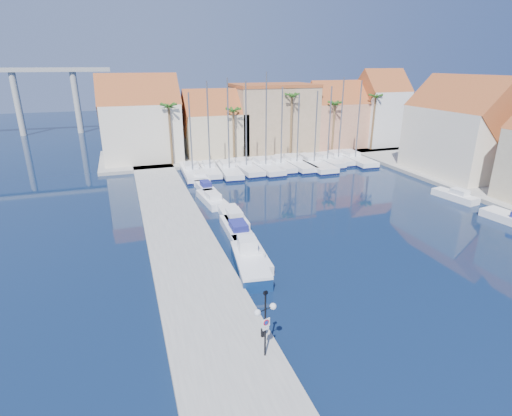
{
  "coord_description": "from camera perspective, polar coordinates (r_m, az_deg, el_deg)",
  "views": [
    {
      "loc": [
        -13.07,
        -20.02,
        15.44
      ],
      "look_at": [
        -2.2,
        12.3,
        3.0
      ],
      "focal_mm": 28.0,
      "sensor_mm": 36.0,
      "label": 1
    }
  ],
  "objects": [
    {
      "name": "palm_2",
      "position": [
        67.89,
        5.17,
        15.38
      ],
      "size": [
        2.6,
        2.6,
        11.15
      ],
      "color": "brown",
      "rests_on": "shore_north"
    },
    {
      "name": "building_6",
      "position": [
        63.63,
        27.24,
        9.81
      ],
      "size": [
        9.0,
        14.3,
        13.5
      ],
      "color": "beige",
      "rests_on": "shore_east"
    },
    {
      "name": "palm_1",
      "position": [
        64.74,
        -3.26,
        13.53
      ],
      "size": [
        2.6,
        2.6,
        9.15
      ],
      "color": "brown",
      "rests_on": "shore_north"
    },
    {
      "name": "building_0",
      "position": [
        67.68,
        -16.16,
        11.7
      ],
      "size": [
        12.3,
        9.0,
        13.5
      ],
      "color": "beige",
      "rests_on": "shore_north"
    },
    {
      "name": "palm_0",
      "position": [
        62.75,
        -12.38,
        13.78
      ],
      "size": [
        2.6,
        2.6,
        10.15
      ],
      "color": "brown",
      "rests_on": "shore_north"
    },
    {
      "name": "quay_west",
      "position": [
        37.03,
        -10.65,
        -4.55
      ],
      "size": [
        6.0,
        77.0,
        0.5
      ],
      "primitive_type": "cube",
      "color": "gray",
      "rests_on": "ground"
    },
    {
      "name": "sailboat_8",
      "position": [
        65.83,
        9.91,
        6.72
      ],
      "size": [
        2.89,
        8.68,
        12.13
      ],
      "rotation": [
        0.0,
        0.0,
        0.07
      ],
      "color": "white",
      "rests_on": "ground"
    },
    {
      "name": "sailboat_10",
      "position": [
        68.39,
        13.71,
        6.92
      ],
      "size": [
        3.26,
        11.13,
        12.9
      ],
      "rotation": [
        0.0,
        0.0,
        -0.03
      ],
      "color": "white",
      "rests_on": "ground"
    },
    {
      "name": "palm_4",
      "position": [
        75.74,
        16.71,
        14.77
      ],
      "size": [
        2.6,
        2.6,
        10.65
      ],
      "color": "brown",
      "rests_on": "shore_north"
    },
    {
      "name": "sailboat_7",
      "position": [
        63.93,
        8.02,
        6.38
      ],
      "size": [
        3.14,
        11.79,
        11.54
      ],
      "rotation": [
        0.0,
        0.0,
        -0.0
      ],
      "color": "white",
      "rests_on": "ground"
    },
    {
      "name": "shore_north",
      "position": [
        73.42,
        0.15,
        8.1
      ],
      "size": [
        54.0,
        16.0,
        0.5
      ],
      "primitive_type": "cube",
      "color": "gray",
      "rests_on": "ground"
    },
    {
      "name": "motorboat_west_1",
      "position": [
        38.17,
        -2.71,
        -3.01
      ],
      "size": [
        2.32,
        6.54,
        1.4
      ],
      "rotation": [
        0.0,
        0.0,
        -0.04
      ],
      "color": "white",
      "rests_on": "ground"
    },
    {
      "name": "sailboat_4",
      "position": [
        61.29,
        1.18,
        6.03
      ],
      "size": [
        3.21,
        10.55,
        14.29
      ],
      "rotation": [
        0.0,
        0.0,
        0.04
      ],
      "color": "white",
      "rests_on": "ground"
    },
    {
      "name": "fishing_boat",
      "position": [
        31.59,
        -0.9,
        -7.65
      ],
      "size": [
        3.02,
        6.77,
        2.29
      ],
      "rotation": [
        0.0,
        0.0,
        -0.13
      ],
      "color": "navy",
      "rests_on": "ground"
    },
    {
      "name": "motorboat_east_1",
      "position": [
        53.35,
        26.62,
        1.61
      ],
      "size": [
        2.6,
        5.61,
        1.4
      ],
      "rotation": [
        0.0,
        0.0,
        0.17
      ],
      "color": "white",
      "rests_on": "ground"
    },
    {
      "name": "sailboat_9",
      "position": [
        67.51,
        11.49,
        6.98
      ],
      "size": [
        2.45,
        8.29,
        13.38
      ],
      "rotation": [
        0.0,
        0.0,
        -0.03
      ],
      "color": "white",
      "rests_on": "ground"
    },
    {
      "name": "ground",
      "position": [
        28.46,
        12.53,
        -13.36
      ],
      "size": [
        260.0,
        260.0,
        0.0
      ],
      "primitive_type": "plane",
      "color": "black",
      "rests_on": "ground"
    },
    {
      "name": "sailboat_2",
      "position": [
        59.37,
        -3.93,
        5.51
      ],
      "size": [
        3.44,
        10.29,
        13.55
      ],
      "rotation": [
        0.0,
        0.0,
        -0.08
      ],
      "color": "white",
      "rests_on": "ground"
    },
    {
      "name": "sailboat_0",
      "position": [
        58.79,
        -9.1,
        5.13
      ],
      "size": [
        3.1,
        10.43,
        11.7
      ],
      "rotation": [
        0.0,
        0.0,
        -0.04
      ],
      "color": "white",
      "rests_on": "ground"
    },
    {
      "name": "motorboat_west_0",
      "position": [
        33.44,
        -0.77,
        -6.48
      ],
      "size": [
        2.61,
        6.81,
        1.4
      ],
      "rotation": [
        0.0,
        0.0,
        -0.07
      ],
      "color": "white",
      "rests_on": "ground"
    },
    {
      "name": "motorboat_west_2",
      "position": [
        41.27,
        -3.31,
        -1.21
      ],
      "size": [
        2.25,
        6.36,
        1.4
      ],
      "rotation": [
        0.0,
        0.0,
        -0.04
      ],
      "color": "white",
      "rests_on": "ground"
    },
    {
      "name": "bollard",
      "position": [
        24.17,
        0.93,
        -17.38
      ],
      "size": [
        0.2,
        0.2,
        0.51
      ],
      "primitive_type": "cylinder",
      "color": "black",
      "rests_on": "quay_west"
    },
    {
      "name": "sailboat_6",
      "position": [
        63.58,
        5.61,
        6.41
      ],
      "size": [
        3.12,
        10.8,
        11.08
      ],
      "rotation": [
        0.0,
        0.0,
        0.03
      ],
      "color": "white",
      "rests_on": "ground"
    },
    {
      "name": "building_4",
      "position": [
        81.52,
        17.28,
        13.21
      ],
      "size": [
        8.3,
        8.0,
        14.0
      ],
      "color": "silver",
      "rests_on": "shore_north"
    },
    {
      "name": "building_1",
      "position": [
        69.44,
        -5.97,
        11.54
      ],
      "size": [
        10.3,
        8.0,
        11.0
      ],
      "color": "#CAB58E",
      "rests_on": "shore_north"
    },
    {
      "name": "sailboat_5",
      "position": [
        62.28,
        3.4,
        6.22
      ],
      "size": [
        2.39,
        8.78,
        12.19
      ],
      "rotation": [
        0.0,
        0.0,
        -0.01
      ],
      "color": "white",
      "rests_on": "ground"
    },
    {
      "name": "motorboat_west_5",
      "position": [
        56.31,
        -8.0,
        4.47
      ],
      "size": [
        2.76,
        6.89,
        1.4
      ],
      "rotation": [
        0.0,
        0.0,
        -0.09
      ],
      "color": "white",
      "rests_on": "ground"
    },
    {
      "name": "building_2",
      "position": [
        73.42,
        2.43,
        12.84
      ],
      "size": [
        14.2,
        10.2,
        11.5
      ],
      "color": "#A08762",
      "rests_on": "shore_north"
    },
    {
      "name": "motorboat_west_3",
      "position": [
        46.84,
        -6.33,
        1.32
      ],
      "size": [
        2.56,
        6.41,
        1.4
      ],
      "rotation": [
        0.0,
        0.0,
        0.09
      ],
      "color": "white",
      "rests_on": "ground"
    },
    {
      "name": "motorboat_west_4",
      "position": [
        51.36,
        -7.3,
        2.97
      ],
      "size": [
        1.93,
        5.15,
        1.4
      ],
      "rotation": [
        0.0,
        0.0,
        0.06
      ],
      "color": "white",
      "rests_on": "ground"
    },
    {
      "name": "palm_3",
      "position": [
        71.58,
        11.2,
        14.2
      ],
      "size": [
        2.6,
        2.6,
        9.65
      ],
      "color": "brown",
      "rests_on": "shore_north"
    },
    {
      "name": "sailboat_1",
      "position": [
        59.46,
        -6.64,
        5.47
      ],
      "size": [
        2.95,
        9.02,
        13.17
      ],
      "rotation": [
        0.0,
        0.0,
        -0.07
      ],
      "color": "white",
      "rests_on": "ground"
    },
    {
      "name": "building_3",
      "position": [
        77.67,
        11.2,
        12.59
      ],
      "size": [
        10.3,
        8.0,
        12.0
      ],
      "color": "tan",
      "rests_on": "shore_north"
    },
    {
      "name": "shore_east",
      "position": [
        59.06,
        32.32,
        1.97
      ],
      "size": [
        12.0,
        60.0,
        0.5
      ],
      "primitive_type": "cube",
      "color": "gray",
      "rests_on": "ground"
    },
    {
      "name": "lamp_post",
      "position": [
        21.48,
        1.35,
        -14.91
      ],
      "size": [
        1.32,
        0.65,
        4.02
      ],
      "rotation": [
        0.0,
        0.0,
        0.29
      ],
      "color": "black",
      "rests_on": "quay_west"
    },
    {
      "name": "sailboat_3",
      "position": [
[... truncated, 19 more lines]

